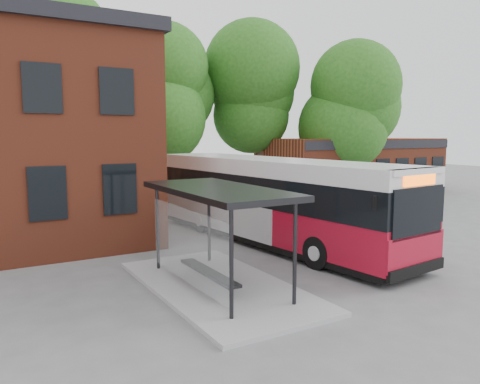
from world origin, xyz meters
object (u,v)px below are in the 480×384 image
bus_shelter (218,238)px  bicycle_1 (306,198)px  bicycle_5 (333,194)px  bicycle_3 (332,197)px  city_bus (271,201)px  bicycle_0 (308,198)px  bicycle_4 (339,196)px  bicycle_2 (319,196)px  bicycle_7 (361,193)px

bus_shelter → bicycle_1: bearing=42.5°
bus_shelter → bicycle_5: size_ratio=4.21×
bus_shelter → bicycle_3: size_ratio=4.01×
bicycle_1 → bicycle_5: size_ratio=1.00×
city_bus → bicycle_0: size_ratio=8.67×
bicycle_0 → bicycle_4: size_ratio=0.98×
bicycle_5 → bicycle_0: bearing=106.9°
bicycle_1 → bicycle_4: 2.89m
bicycle_2 → bicycle_4: bearing=-105.0°
city_bus → bicycle_1: size_ratio=7.95×
bicycle_5 → bus_shelter: bearing=146.3°
bicycle_5 → bicycle_7: bearing=-94.1°
bicycle_1 → bicycle_7: 4.38m
bicycle_4 → bicycle_7: bicycle_7 is taller
bicycle_3 → bicycle_4: (1.25, 0.78, -0.12)m
bus_shelter → bicycle_3: bus_shelter is taller
bicycle_4 → bicycle_0: bearing=66.9°
bicycle_1 → bicycle_7: bicycle_7 is taller
bicycle_4 → bicycle_5: size_ratio=0.93×
bicycle_0 → bicycle_1: bicycle_1 is taller
bicycle_1 → bicycle_3: size_ratio=0.95×
bicycle_0 → bicycle_4: bicycle_4 is taller
bicycle_3 → city_bus: bearing=112.6°
bicycle_0 → bicycle_4: (2.22, -0.31, 0.01)m
bicycle_7 → bus_shelter: bearing=130.0°
city_bus → bicycle_4: bearing=29.0°
bicycle_2 → bicycle_5: bearing=-94.8°
bicycle_1 → bicycle_7: (4.38, -0.15, 0.03)m
bicycle_7 → bicycle_4: bearing=79.9°
bicycle_1 → bicycle_7: bearing=-89.2°
city_bus → bicycle_2: city_bus is taller
bicycle_1 → bicycle_5: bearing=-74.8°
bicycle_0 → bicycle_2: (0.89, 0.05, 0.05)m
bicycle_1 → bicycle_2: bicycle_1 is taller
city_bus → bus_shelter: bearing=-144.4°
bicycle_5 → bicycle_7: 1.93m
bus_shelter → bicycle_3: 16.64m
bicycle_1 → bicycle_3: bicycle_3 is taller
bicycle_2 → bicycle_5: 1.06m
bicycle_3 → bicycle_7: (2.76, 0.32, 0.01)m
bicycle_4 → bicycle_5: (-0.28, 0.27, 0.09)m
bicycle_0 → bicycle_4: bearing=-76.2°
bicycle_0 → bicycle_2: bearing=-65.0°
bicycle_0 → bicycle_1: bearing=154.8°
bicycle_0 → city_bus: bearing=154.8°
bicycle_1 → bicycle_2: bearing=-64.0°
bicycle_4 → bicycle_2: bearing=59.7°
bicycle_5 → bicycle_4: bearing=-116.1°
bicycle_0 → bicycle_5: bearing=-69.4°
bicycle_5 → bicycle_7: size_ratio=0.93×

